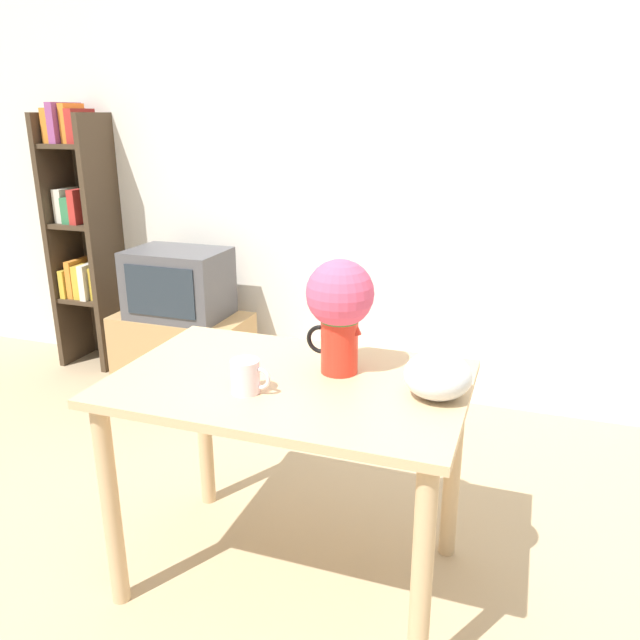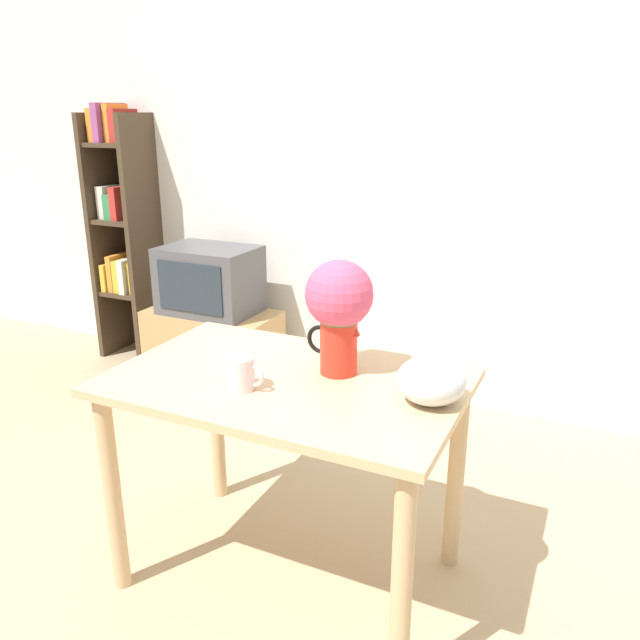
% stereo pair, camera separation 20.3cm
% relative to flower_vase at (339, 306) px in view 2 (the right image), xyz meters
% --- Properties ---
extents(ground_plane, '(12.00, 12.00, 0.00)m').
position_rel_flower_vase_xyz_m(ground_plane, '(-0.03, -0.24, -1.00)').
color(ground_plane, tan).
extents(wall_back, '(8.00, 0.05, 2.60)m').
position_rel_flower_vase_xyz_m(wall_back, '(-0.03, 1.56, 0.30)').
color(wall_back, silver).
rests_on(wall_back, ground_plane).
extents(table, '(1.14, 0.73, 0.77)m').
position_rel_flower_vase_xyz_m(table, '(-0.13, -0.11, -0.36)').
color(table, tan).
rests_on(table, ground_plane).
extents(flower_vase, '(0.22, 0.22, 0.38)m').
position_rel_flower_vase_xyz_m(flower_vase, '(0.00, 0.00, 0.00)').
color(flower_vase, red).
rests_on(flower_vase, table).
extents(coffee_mug, '(0.13, 0.09, 0.11)m').
position_rel_flower_vase_xyz_m(coffee_mug, '(-0.22, -0.25, -0.18)').
color(coffee_mug, silver).
rests_on(coffee_mug, table).
extents(white_bowl, '(0.21, 0.21, 0.14)m').
position_rel_flower_vase_xyz_m(white_bowl, '(0.34, -0.09, -0.16)').
color(white_bowl, silver).
rests_on(white_bowl, table).
extents(tv_stand, '(0.79, 0.40, 0.46)m').
position_rel_flower_vase_xyz_m(tv_stand, '(-1.35, 1.19, -0.77)').
color(tv_stand, tan).
rests_on(tv_stand, ground_plane).
extents(tv_set, '(0.55, 0.39, 0.39)m').
position_rel_flower_vase_xyz_m(tv_set, '(-1.35, 1.18, -0.34)').
color(tv_set, '#4C4C51').
rests_on(tv_set, tv_stand).
extents(bookshelf, '(0.36, 0.33, 1.65)m').
position_rel_flower_vase_xyz_m(bookshelf, '(-2.14, 1.39, -0.12)').
color(bookshelf, '#423323').
rests_on(bookshelf, ground_plane).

